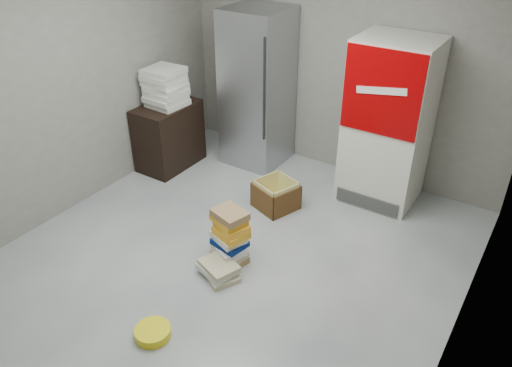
{
  "coord_description": "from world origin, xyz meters",
  "views": [
    {
      "loc": [
        2.22,
        -2.69,
        3.07
      ],
      "look_at": [
        0.01,
        0.7,
        0.63
      ],
      "focal_mm": 35.0,
      "sensor_mm": 36.0,
      "label": 1
    }
  ],
  "objects_px": {
    "cardboard_box": "(276,197)",
    "steel_fridge": "(257,89)",
    "coke_cooler": "(388,123)",
    "phonebook_stack_main": "(230,237)",
    "wood_shelf": "(169,136)"
  },
  "relations": [
    {
      "from": "cardboard_box",
      "to": "steel_fridge",
      "type": "bearing_deg",
      "value": 152.72
    },
    {
      "from": "steel_fridge",
      "to": "coke_cooler",
      "type": "height_order",
      "value": "steel_fridge"
    },
    {
      "from": "steel_fridge",
      "to": "coke_cooler",
      "type": "distance_m",
      "value": 1.65
    },
    {
      "from": "coke_cooler",
      "to": "cardboard_box",
      "type": "xyz_separation_m",
      "value": [
        -0.86,
        -0.84,
        -0.77
      ]
    },
    {
      "from": "phonebook_stack_main",
      "to": "wood_shelf",
      "type": "bearing_deg",
      "value": 163.6
    },
    {
      "from": "steel_fridge",
      "to": "coke_cooler",
      "type": "relative_size",
      "value": 1.06
    },
    {
      "from": "coke_cooler",
      "to": "cardboard_box",
      "type": "relative_size",
      "value": 3.51
    },
    {
      "from": "coke_cooler",
      "to": "wood_shelf",
      "type": "distance_m",
      "value": 2.63
    },
    {
      "from": "coke_cooler",
      "to": "wood_shelf",
      "type": "relative_size",
      "value": 2.25
    },
    {
      "from": "coke_cooler",
      "to": "wood_shelf",
      "type": "height_order",
      "value": "coke_cooler"
    },
    {
      "from": "wood_shelf",
      "to": "steel_fridge",
      "type": "bearing_deg",
      "value": 41.31
    },
    {
      "from": "steel_fridge",
      "to": "wood_shelf",
      "type": "xyz_separation_m",
      "value": [
        -0.83,
        -0.73,
        -0.55
      ]
    },
    {
      "from": "cardboard_box",
      "to": "phonebook_stack_main",
      "type": "bearing_deg",
      "value": -63.69
    },
    {
      "from": "steel_fridge",
      "to": "phonebook_stack_main",
      "type": "relative_size",
      "value": 3.31
    },
    {
      "from": "steel_fridge",
      "to": "coke_cooler",
      "type": "xyz_separation_m",
      "value": [
        1.65,
        -0.01,
        -0.05
      ]
    }
  ]
}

